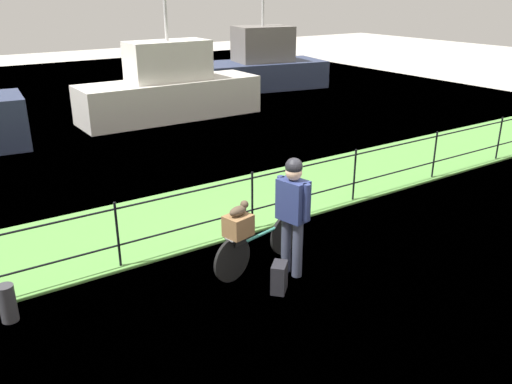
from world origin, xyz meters
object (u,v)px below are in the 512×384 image
(wooden_crate, at_px, (238,226))
(moored_boat_far, at_px, (263,66))
(cyclist_person, at_px, (293,207))
(mooring_bollard, at_px, (8,303))
(moored_boat_near, at_px, (170,90))
(terrier_dog, at_px, (239,210))
(backpack_on_paving, at_px, (279,277))
(bicycle_main, at_px, (259,245))

(wooden_crate, height_order, moored_boat_far, moored_boat_far)
(cyclist_person, height_order, mooring_bollard, cyclist_person)
(wooden_crate, height_order, moored_boat_near, moored_boat_near)
(wooden_crate, relative_size, mooring_bollard, 0.72)
(mooring_bollard, height_order, moored_boat_far, moored_boat_far)
(terrier_dog, bearing_deg, mooring_bollard, 166.79)
(backpack_on_paving, bearing_deg, moored_boat_near, 29.39)
(cyclist_person, distance_m, backpack_on_paving, 0.95)
(terrier_dog, bearing_deg, bicycle_main, 12.31)
(bicycle_main, height_order, mooring_bollard, bicycle_main)
(backpack_on_paving, height_order, moored_boat_far, moored_boat_far)
(bicycle_main, bearing_deg, cyclist_person, -56.82)
(terrier_dog, distance_m, moored_boat_far, 14.67)
(bicycle_main, bearing_deg, terrier_dog, -167.69)
(terrier_dog, relative_size, moored_boat_near, 0.06)
(backpack_on_paving, height_order, moored_boat_near, moored_boat_near)
(terrier_dog, height_order, moored_boat_near, moored_boat_near)
(terrier_dog, relative_size, mooring_bollard, 0.68)
(bicycle_main, distance_m, cyclist_person, 0.82)
(mooring_bollard, bearing_deg, bicycle_main, -10.31)
(wooden_crate, bearing_deg, terrier_dog, 12.31)
(cyclist_person, bearing_deg, moored_boat_near, 74.02)
(backpack_on_paving, distance_m, mooring_bollard, 3.31)
(moored_boat_far, bearing_deg, moored_boat_near, -152.85)
(moored_boat_near, bearing_deg, mooring_bollard, -126.00)
(moored_boat_near, xyz_separation_m, moored_boat_far, (5.24, 2.69, 0.01))
(backpack_on_paving, xyz_separation_m, moored_boat_far, (8.38, 12.49, 0.64))
(bicycle_main, height_order, cyclist_person, cyclist_person)
(bicycle_main, bearing_deg, moored_boat_near, 71.85)
(wooden_crate, distance_m, moored_boat_far, 14.69)
(wooden_crate, bearing_deg, mooring_bollard, 166.58)
(moored_boat_near, bearing_deg, cyclist_person, -105.98)
(bicycle_main, relative_size, mooring_bollard, 3.59)
(bicycle_main, bearing_deg, wooden_crate, -167.69)
(cyclist_person, height_order, moored_boat_near, moored_boat_near)
(terrier_dog, height_order, mooring_bollard, terrier_dog)
(moored_boat_far, bearing_deg, bicycle_main, -124.88)
(bicycle_main, height_order, wooden_crate, wooden_crate)
(bicycle_main, xyz_separation_m, moored_boat_far, (8.23, 11.80, 0.51))
(moored_boat_near, bearing_deg, terrier_dog, -110.09)
(bicycle_main, xyz_separation_m, cyclist_person, (0.26, -0.40, 0.67))
(terrier_dog, xyz_separation_m, mooring_bollard, (-2.84, 0.67, -0.76))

